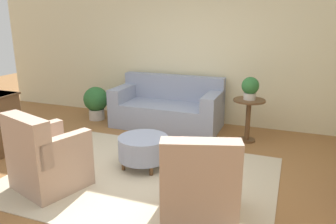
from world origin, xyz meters
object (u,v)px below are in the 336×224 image
Objects in this scene: armchair_right at (199,188)px; ottoman_table at (143,148)px; side_table at (248,113)px; couch at (168,109)px; potted_plant_on_side_table at (250,87)px; potted_plant_floor at (96,101)px; armchair_left at (46,159)px.

armchair_right reaches higher than ottoman_table.
side_table is at bearing 86.79° from armchair_right.
potted_plant_on_side_table reaches higher than couch.
ottoman_table is (-1.05, 0.94, -0.09)m from armchair_right.
potted_plant_on_side_table reaches higher than ottoman_table.
side_table is 1.07× the size of potted_plant_floor.
armchair_left is 1.32× the size of side_table.
armchair_left and armchair_right have the same top height.
potted_plant_on_side_table is at bearing 50.80° from armchair_left.
armchair_left reaches higher than potted_plant_floor.
couch is 1.66m from potted_plant_on_side_table.
side_table is (0.14, 2.48, 0.11)m from armchair_right.
armchair_left is 2.56× the size of potted_plant_on_side_table.
potted_plant_on_side_table is at bearing 52.13° from ottoman_table.
ottoman_table is at bearing 138.08° from armchair_right.
side_table reaches higher than ottoman_table.
armchair_left is 3.20m from side_table.
potted_plant_on_side_table is at bearing -2.68° from potted_plant_floor.
couch is 3.00× the size of potted_plant_floor.
armchair_right is 1.42m from ottoman_table.
armchair_right is (1.88, 0.00, 0.00)m from armchair_left.
potted_plant_on_side_table is 3.08m from potted_plant_floor.
side_table is at bearing 52.13° from ottoman_table.
ottoman_table is (0.34, -1.80, -0.06)m from couch.
couch is 2.12× the size of armchair_left.
ottoman_table is at bearing 48.73° from armchair_left.
armchair_right is 1.38× the size of ottoman_table.
ottoman_table is 1.95m from side_table.
couch is at bearing 4.86° from potted_plant_floor.
couch is at bearing 170.02° from side_table.
armchair_right is at bearing -41.92° from ottoman_table.
side_table is at bearing -2.68° from potted_plant_floor.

